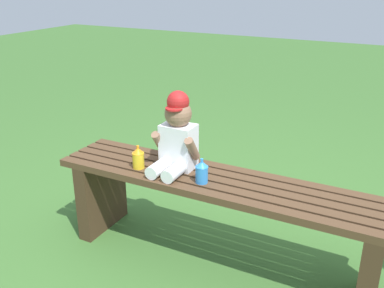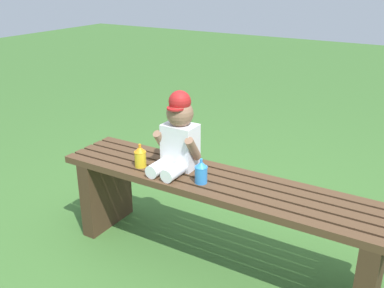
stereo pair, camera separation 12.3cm
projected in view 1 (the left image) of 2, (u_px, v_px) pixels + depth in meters
ground_plane at (217, 261)px, 2.32m from camera, size 16.00×16.00×0.00m
park_bench at (218, 207)px, 2.20m from camera, size 1.72×0.36×0.48m
child_figure at (177, 136)px, 2.19m from camera, size 0.23×0.27×0.40m
sippy_cup_left at (138, 157)px, 2.24m from camera, size 0.06×0.06×0.12m
sippy_cup_right at (202, 171)px, 2.09m from camera, size 0.06×0.06×0.12m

